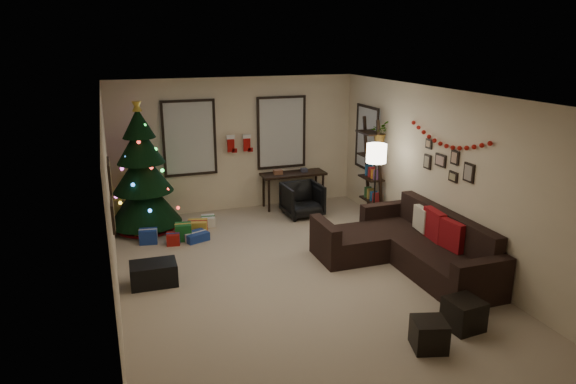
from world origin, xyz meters
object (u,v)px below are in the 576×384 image
object	(u,v)px
sofa	(409,248)
desk	(293,177)
bookshelf	(372,171)
christmas_tree	(142,176)
desk_chair	(302,200)

from	to	relation	value
sofa	desk	bearing A→B (deg)	101.83
desk	sofa	bearing A→B (deg)	-78.17
sofa	bookshelf	world-z (taller)	bookshelf
sofa	desk	world-z (taller)	sofa
christmas_tree	desk_chair	xyz separation A→B (m)	(3.01, -0.29, -0.68)
desk	bookshelf	world-z (taller)	bookshelf
sofa	desk	xyz separation A→B (m)	(-0.71, 3.38, 0.36)
christmas_tree	bookshelf	distance (m)	4.32
desk_chair	bookshelf	world-z (taller)	bookshelf
bookshelf	desk_chair	bearing A→B (deg)	154.01
desk	bookshelf	xyz separation A→B (m)	(1.17, -1.24, 0.32)
desk	bookshelf	bearing A→B (deg)	-46.64
desk_chair	bookshelf	size ratio (longest dim) A/B	0.34
desk_chair	christmas_tree	bearing A→B (deg)	171.70
sofa	desk_chair	size ratio (longest dim) A/B	4.08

